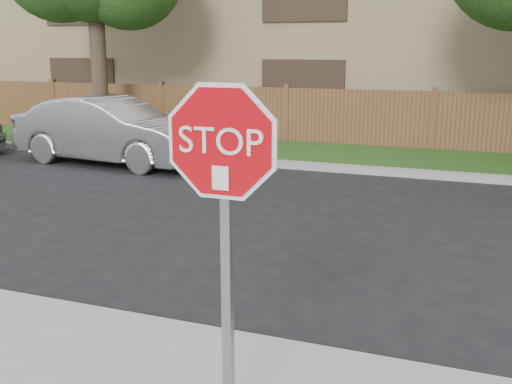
% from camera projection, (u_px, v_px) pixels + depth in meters
% --- Properties ---
extents(ground, '(90.00, 90.00, 0.00)m').
position_uv_depth(ground, '(325.00, 356.00, 5.40)').
color(ground, black).
rests_on(ground, ground).
extents(far_curb, '(70.00, 0.30, 0.15)m').
position_uv_depth(far_curb, '(418.00, 174.00, 12.80)').
color(far_curb, gray).
rests_on(far_curb, ground).
extents(grass_strip, '(70.00, 3.00, 0.12)m').
position_uv_depth(grass_strip, '(425.00, 161.00, 14.30)').
color(grass_strip, '#1E4714').
rests_on(grass_strip, ground).
extents(fence, '(70.00, 0.12, 1.60)m').
position_uv_depth(fence, '(433.00, 122.00, 15.59)').
color(fence, brown).
rests_on(fence, ground).
extents(apartment_building, '(35.20, 9.20, 7.20)m').
position_uv_depth(apartment_building, '(452.00, 22.00, 20.04)').
color(apartment_building, '#977F5E').
rests_on(apartment_building, ground).
extents(stop_sign, '(1.01, 0.13, 2.55)m').
position_uv_depth(stop_sign, '(223.00, 192.00, 3.73)').
color(stop_sign, gray).
rests_on(stop_sign, sidewalk_near).
extents(sedan_left, '(4.95, 2.16, 1.58)m').
position_uv_depth(sedan_left, '(111.00, 131.00, 14.13)').
color(sedan_left, '#A6A6AA').
rests_on(sedan_left, ground).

